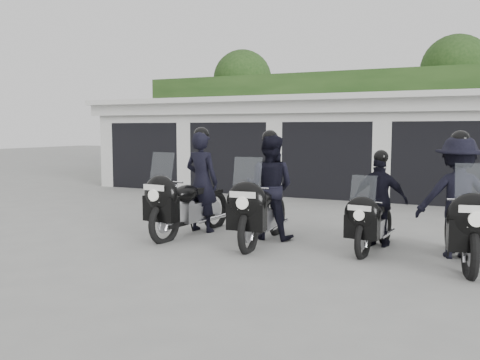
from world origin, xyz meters
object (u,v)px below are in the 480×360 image
at_px(police_bike_c, 377,206).
at_px(police_bike_d, 460,204).
at_px(police_bike_b, 266,193).
at_px(police_bike_a, 192,191).

xyz_separation_m(police_bike_c, police_bike_d, (1.27, -0.31, 0.15)).
relative_size(police_bike_b, police_bike_c, 1.20).
relative_size(police_bike_c, police_bike_d, 0.84).
height_order(police_bike_a, police_bike_d, police_bike_a).
height_order(police_bike_b, police_bike_d, police_bike_b).
distance_m(police_bike_a, police_bike_b, 1.50).
bearing_deg(police_bike_b, police_bike_a, 178.67).
bearing_deg(police_bike_a, police_bike_c, 11.95).
xyz_separation_m(police_bike_a, police_bike_b, (1.50, 0.06, 0.03)).
relative_size(police_bike_a, police_bike_b, 1.03).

